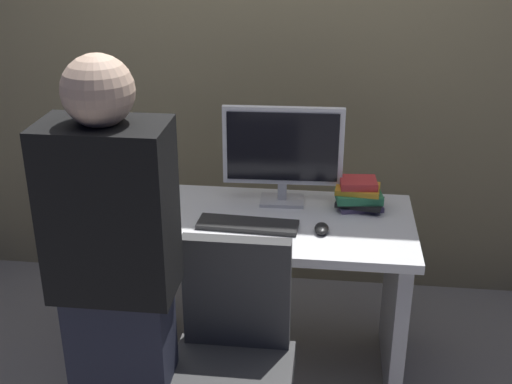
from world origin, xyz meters
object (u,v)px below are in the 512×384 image
object	(u,v)px
mouse	(322,228)
book_stack	(359,195)
monitor	(283,150)
cup_near_keyboard	(157,212)
desk	(257,266)
person_at_desk	(117,292)
office_chair	(232,380)
keyboard	(248,225)

from	to	relation	value
mouse	book_stack	distance (m)	0.31
monitor	cup_near_keyboard	bearing A→B (deg)	-152.27
desk	person_at_desk	bearing A→B (deg)	-115.82
desk	person_at_desk	distance (m)	0.93
office_chair	book_stack	world-z (taller)	office_chair
monitor	keyboard	world-z (taller)	monitor
cup_near_keyboard	book_stack	size ratio (longest dim) A/B	0.42
person_at_desk	book_stack	size ratio (longest dim) A/B	7.18
desk	book_stack	bearing A→B (deg)	20.19
desk	office_chair	bearing A→B (deg)	-91.09
monitor	desk	bearing A→B (deg)	-116.55
office_chair	monitor	world-z (taller)	monitor
person_at_desk	monitor	world-z (taller)	person_at_desk
person_at_desk	mouse	distance (m)	0.96
person_at_desk	cup_near_keyboard	world-z (taller)	person_at_desk
person_at_desk	monitor	distance (m)	1.09
desk	book_stack	size ratio (longest dim) A/B	6.01
mouse	cup_near_keyboard	size ratio (longest dim) A/B	1.04
desk	keyboard	size ratio (longest dim) A/B	3.19
monitor	keyboard	distance (m)	0.39
keyboard	book_stack	bearing A→B (deg)	30.42
monitor	person_at_desk	bearing A→B (deg)	-115.96
book_stack	person_at_desk	bearing A→B (deg)	-130.91
book_stack	keyboard	bearing A→B (deg)	-152.62
mouse	office_chair	bearing A→B (deg)	-116.80
desk	cup_near_keyboard	size ratio (longest dim) A/B	14.30
desk	cup_near_keyboard	bearing A→B (deg)	-168.50
monitor	keyboard	xyz separation A→B (m)	(-0.12, -0.27, -0.25)
monitor	book_stack	world-z (taller)	monitor
cup_near_keyboard	desk	bearing A→B (deg)	11.50
person_at_desk	keyboard	xyz separation A→B (m)	(0.35, 0.70, -0.07)
desk	keyboard	xyz separation A→B (m)	(-0.03, -0.08, 0.25)
desk	monitor	distance (m)	0.54
cup_near_keyboard	office_chair	bearing A→B (deg)	-55.16
mouse	book_stack	size ratio (longest dim) A/B	0.44
keyboard	mouse	distance (m)	0.32
book_stack	desk	bearing A→B (deg)	-159.81
office_chair	monitor	xyz separation A→B (m)	(0.11, 0.87, 0.58)
desk	keyboard	bearing A→B (deg)	-111.01
monitor	book_stack	bearing A→B (deg)	-4.00
desk	office_chair	distance (m)	0.69
office_chair	monitor	bearing A→B (deg)	83.03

